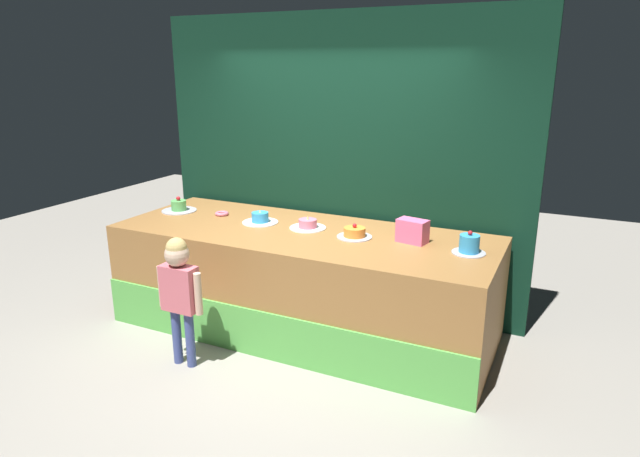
# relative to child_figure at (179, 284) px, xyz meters

# --- Properties ---
(ground_plane) EXTENTS (12.00, 12.00, 0.00)m
(ground_plane) POSITION_rel_child_figure_xyz_m (0.57, 0.37, -0.70)
(ground_plane) COLOR gray
(stage_platform) EXTENTS (3.39, 1.28, 0.93)m
(stage_platform) POSITION_rel_child_figure_xyz_m (0.57, 0.99, -0.23)
(stage_platform) COLOR #9E6B38
(stage_platform) RESTS_ON ground_plane
(curtain_backdrop) EXTENTS (3.75, 0.08, 2.82)m
(curtain_backdrop) POSITION_rel_child_figure_xyz_m (0.57, 1.72, 0.71)
(curtain_backdrop) COLOR black
(curtain_backdrop) RESTS_ON ground_plane
(child_figure) EXTENTS (0.42, 0.19, 1.08)m
(child_figure) POSITION_rel_child_figure_xyz_m (0.00, 0.00, 0.00)
(child_figure) COLOR #3F4C8C
(child_figure) RESTS_ON ground_plane
(pink_box) EXTENTS (0.27, 0.19, 0.19)m
(pink_box) POSITION_rel_child_figure_xyz_m (1.53, 1.11, 0.33)
(pink_box) COLOR pink
(pink_box) RESTS_ON stage_platform
(donut) EXTENTS (0.13, 0.13, 0.03)m
(donut) POSITION_rel_child_figure_xyz_m (-0.39, 1.13, 0.25)
(donut) COLOR pink
(donut) RESTS_ON stage_platform
(cake_far_left) EXTENTS (0.35, 0.35, 0.15)m
(cake_far_left) POSITION_rel_child_figure_xyz_m (-0.87, 1.08, 0.28)
(cake_far_left) COLOR silver
(cake_far_left) RESTS_ON stage_platform
(cake_left) EXTENTS (0.33, 0.33, 0.13)m
(cake_left) POSITION_rel_child_figure_xyz_m (0.09, 1.07, 0.28)
(cake_left) COLOR white
(cake_left) RESTS_ON stage_platform
(cake_center) EXTENTS (0.33, 0.33, 0.12)m
(cake_center) POSITION_rel_child_figure_xyz_m (0.57, 1.10, 0.27)
(cake_center) COLOR white
(cake_center) RESTS_ON stage_platform
(cake_right) EXTENTS (0.30, 0.30, 0.12)m
(cake_right) POSITION_rel_child_figure_xyz_m (1.05, 1.03, 0.28)
(cake_right) COLOR silver
(cake_right) RESTS_ON stage_platform
(cake_far_right) EXTENTS (0.26, 0.26, 0.18)m
(cake_far_right) POSITION_rel_child_figure_xyz_m (2.01, 1.03, 0.30)
(cake_far_right) COLOR silver
(cake_far_right) RESTS_ON stage_platform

